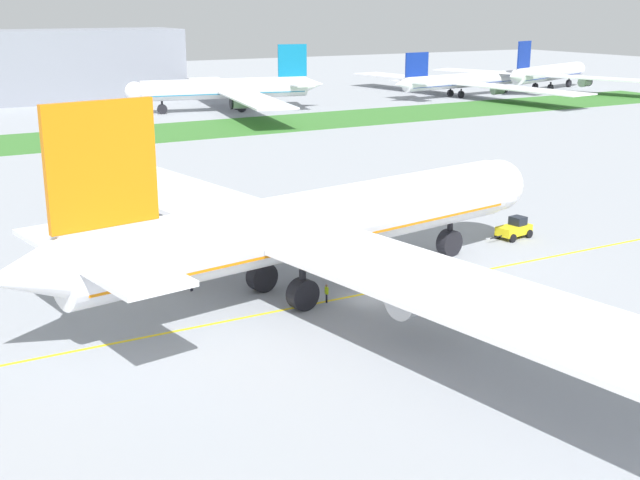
{
  "coord_description": "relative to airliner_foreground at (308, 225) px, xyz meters",
  "views": [
    {
      "loc": [
        -36.61,
        -55.93,
        24.24
      ],
      "look_at": [
        -1.23,
        6.1,
        3.89
      ],
      "focal_mm": 46.53,
      "sensor_mm": 36.0,
      "label": 1
    }
  ],
  "objects": [
    {
      "name": "parked_airliner_far_centre",
      "position": [
        113.81,
        119.12,
        -1.9
      ],
      "size": [
        49.48,
        81.64,
        12.33
      ],
      "color": "white",
      "rests_on": "ground"
    },
    {
      "name": "parked_airliner_far_right",
      "position": [
        145.07,
        119.28,
        -1.14
      ],
      "size": [
        43.48,
        70.46,
        14.59
      ],
      "color": "white",
      "rests_on": "ground"
    },
    {
      "name": "parked_airliner_far_left",
      "position": [
        45.56,
        120.93,
        -0.94
      ],
      "size": [
        46.97,
        75.46,
        15.17
      ],
      "color": "white",
      "rests_on": "ground"
    },
    {
      "name": "service_truck_baggage_loader",
      "position": [
        -1.92,
        49.28,
        -4.45
      ],
      "size": [
        6.3,
        3.51,
        3.09
      ],
      "color": "black",
      "rests_on": "ground"
    },
    {
      "name": "ground_crew_wingwalker_port",
      "position": [
        13.68,
        -6.87,
        -5.02
      ],
      "size": [
        0.6,
        0.37,
        1.76
      ],
      "color": "black",
      "rests_on": "ground"
    },
    {
      "name": "ground_crew_wingwalker_starboard",
      "position": [
        -8.63,
        5.48,
        -5.03
      ],
      "size": [
        0.53,
        0.46,
        1.74
      ],
      "color": "black",
      "rests_on": "ground"
    },
    {
      "name": "grass_median_strip",
      "position": [
        3.73,
        96.2,
        -6.04
      ],
      "size": [
        320.0,
        24.0,
        0.1
      ],
      "primitive_type": "cube",
      "color": "#38722D",
      "rests_on": "ground"
    },
    {
      "name": "airliner_foreground",
      "position": [
        0.0,
        0.0,
        0.0
      ],
      "size": [
        54.59,
        87.29,
        17.93
      ],
      "color": "white",
      "rests_on": "ground"
    },
    {
      "name": "ground_plane",
      "position": [
        3.73,
        -3.86,
        -6.09
      ],
      "size": [
        600.0,
        600.0,
        0.0
      ],
      "primitive_type": "plane",
      "color": "#9399A0",
      "rests_on": "ground"
    },
    {
      "name": "apron_taxi_line",
      "position": [
        3.73,
        -2.67,
        -6.09
      ],
      "size": [
        280.0,
        0.36,
        0.01
      ],
      "primitive_type": "cube",
      "color": "yellow",
      "rests_on": "ground"
    },
    {
      "name": "pushback_tug",
      "position": [
        27.85,
        4.46,
        -5.05
      ],
      "size": [
        5.85,
        2.87,
        2.29
      ],
      "color": "yellow",
      "rests_on": "ground"
    },
    {
      "name": "ground_crew_marshaller_front",
      "position": [
        0.17,
        -2.95,
        -5.1
      ],
      "size": [
        0.34,
        0.55,
        1.62
      ],
      "color": "black",
      "rests_on": "ground"
    }
  ]
}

